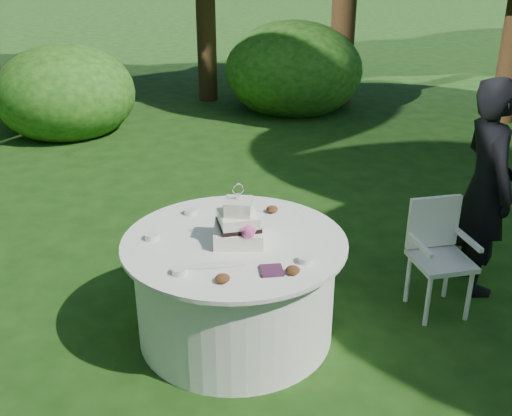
# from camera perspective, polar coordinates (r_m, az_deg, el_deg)

# --- Properties ---
(ground) EXTENTS (80.00, 80.00, 0.00)m
(ground) POSITION_cam_1_polar(r_m,az_deg,el_deg) (4.53, -1.92, -11.72)
(ground) COLOR black
(ground) RESTS_ON ground
(napkins) EXTENTS (0.14, 0.14, 0.02)m
(napkins) POSITION_cam_1_polar(r_m,az_deg,el_deg) (3.74, 1.49, -5.96)
(napkins) COLOR #481F3A
(napkins) RESTS_ON table
(feather_plume) EXTENTS (0.48, 0.07, 0.01)m
(feather_plume) POSITION_cam_1_polar(r_m,az_deg,el_deg) (3.80, -4.40, -5.50)
(feather_plume) COLOR silver
(feather_plume) RESTS_ON table
(guest) EXTENTS (0.44, 0.65, 1.75)m
(guest) POSITION_cam_1_polar(r_m,az_deg,el_deg) (5.04, 21.05, 1.80)
(guest) COLOR black
(guest) RESTS_ON ground
(table) EXTENTS (1.56, 1.56, 0.77)m
(table) POSITION_cam_1_polar(r_m,az_deg,el_deg) (4.31, -2.00, -7.54)
(table) COLOR white
(table) RESTS_ON ground
(cake) EXTENTS (0.36, 0.37, 0.43)m
(cake) POSITION_cam_1_polar(r_m,az_deg,el_deg) (4.05, -1.65, -1.73)
(cake) COLOR white
(cake) RESTS_ON table
(chair) EXTENTS (0.46, 0.45, 0.89)m
(chair) POSITION_cam_1_polar(r_m,az_deg,el_deg) (4.77, 16.93, -3.59)
(chair) COLOR silver
(chair) RESTS_ON ground
(votives) EXTENTS (1.09, 0.98, 0.04)m
(votives) POSITION_cam_1_polar(r_m,az_deg,el_deg) (4.05, -4.83, -3.32)
(votives) COLOR white
(votives) RESTS_ON table
(petal_cups) EXTENTS (0.54, 1.05, 0.05)m
(petal_cups) POSITION_cam_1_polar(r_m,az_deg,el_deg) (3.94, 0.72, -3.95)
(petal_cups) COLOR #562D16
(petal_cups) RESTS_ON table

